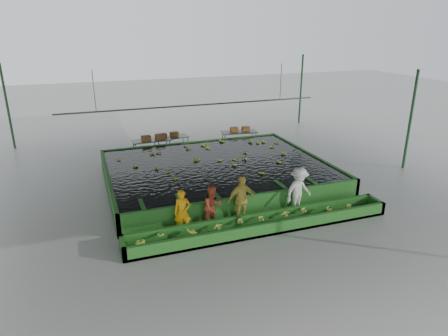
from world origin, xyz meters
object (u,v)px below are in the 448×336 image
object	(u,v)px
flotation_tank	(217,172)
packing_table_left	(152,148)
worker_c	(241,200)
box_stack_mid	(168,137)
worker_a	(182,212)
packing_table_right	(239,139)
sorting_trough	(263,224)
worker_d	(299,191)
box_stack_right	(240,131)
worker_b	(213,207)
packing_table_mid	(171,145)
box_stack_left	(153,140)

from	to	relation	value
flotation_tank	packing_table_left	size ratio (longest dim) A/B	4.75
worker_c	box_stack_mid	xyz separation A→B (m)	(-0.61, 9.59, -0.03)
worker_a	packing_table_right	bearing A→B (deg)	66.13
sorting_trough	worker_d	distance (m)	2.16
box_stack_right	worker_d	bearing A→B (deg)	-97.92
worker_c	worker_d	world-z (taller)	worker_d
worker_a	packing_table_left	bearing A→B (deg)	95.12
worker_b	packing_table_mid	xyz separation A→B (m)	(0.63, 9.57, -0.37)
box_stack_left	box_stack_right	size ratio (longest dim) A/B	1.08
box_stack_mid	box_stack_right	world-z (taller)	box_stack_right
sorting_trough	box_stack_right	xyz separation A→B (m)	(3.17, 10.07, 0.71)
packing_table_right	box_stack_mid	distance (m)	4.26
sorting_trough	packing_table_right	size ratio (longest dim) A/B	4.75
worker_b	box_stack_left	bearing A→B (deg)	74.31
box_stack_mid	worker_c	bearing A→B (deg)	-86.34
worker_c	box_stack_left	world-z (taller)	worker_c
packing_table_left	packing_table_mid	distance (m)	1.27
packing_table_left	box_stack_right	size ratio (longest dim) A/B	1.78
worker_a	box_stack_right	bearing A→B (deg)	65.97
worker_d	packing_table_mid	bearing A→B (deg)	91.97
worker_d	packing_table_left	world-z (taller)	worker_d
flotation_tank	worker_b	bearing A→B (deg)	-110.67
flotation_tank	box_stack_mid	distance (m)	5.43
sorting_trough	worker_c	distance (m)	1.17
worker_b	sorting_trough	bearing A→B (deg)	-44.95
packing_table_right	box_stack_left	xyz separation A→B (m)	(-5.19, -0.07, 0.48)
packing_table_mid	box_stack_left	xyz separation A→B (m)	(-1.11, -0.44, 0.51)
worker_c	box_stack_right	world-z (taller)	worker_c
flotation_tank	worker_c	distance (m)	4.36
packing_table_mid	box_stack_right	xyz separation A→B (m)	(4.16, -0.30, 0.51)
worker_c	flotation_tank	bearing A→B (deg)	77.32
flotation_tank	box_stack_mid	size ratio (longest dim) A/B	8.58
worker_d	packing_table_right	distance (m)	9.28
worker_b	packing_table_right	distance (m)	10.34
sorting_trough	packing_table_left	size ratio (longest dim) A/B	4.75
worker_a	worker_d	size ratio (longest dim) A/B	0.86
sorting_trough	packing_table_left	xyz separation A→B (m)	(-2.20, 9.97, 0.23)
box_stack_left	box_stack_mid	size ratio (longest dim) A/B	1.10
packing_table_left	box_stack_right	distance (m)	5.39
packing_table_mid	box_stack_right	bearing A→B (deg)	-4.08
worker_d	box_stack_left	world-z (taller)	worker_d
flotation_tank	worker_d	world-z (taller)	worker_d
worker_c	box_stack_left	bearing A→B (deg)	94.07
worker_c	box_stack_right	distance (m)	9.98
worker_a	packing_table_right	size ratio (longest dim) A/B	0.77
worker_d	box_stack_right	bearing A→B (deg)	67.33
worker_c	sorting_trough	bearing A→B (deg)	-62.64
worker_c	packing_table_right	world-z (taller)	worker_c
flotation_tank	sorting_trough	xyz separation A→B (m)	(0.00, -5.10, -0.20)
worker_c	box_stack_left	distance (m)	9.26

